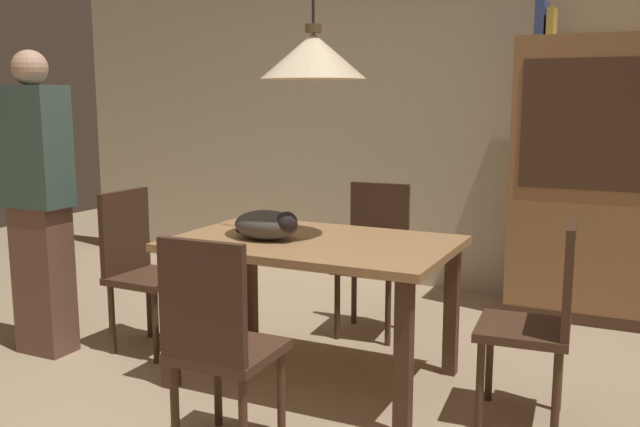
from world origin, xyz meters
name	(u,v)px	position (x,y,z in m)	size (l,w,h in m)	color
ground	(240,421)	(0.00, 0.00, 0.00)	(10.00, 10.00, 0.00)	tan
back_wall	(422,99)	(0.00, 2.65, 1.45)	(6.40, 0.10, 2.90)	beige
dining_table	(314,259)	(0.10, 0.57, 0.65)	(1.40, 0.90, 0.75)	#A87A4C
chair_left_side	(140,263)	(-1.03, 0.57, 0.51)	(0.41, 0.41, 0.93)	#472D1E
chair_far_back	(375,251)	(0.09, 1.45, 0.51)	(0.43, 0.43, 0.93)	#472D1E
chair_near_front	(218,338)	(0.10, -0.31, 0.51)	(0.41, 0.41, 0.93)	#472D1E
chair_right_side	(542,314)	(1.23, 0.57, 0.51)	(0.43, 0.43, 0.93)	#472D1E
cat_sleeping	(268,225)	(-0.11, 0.47, 0.83)	(0.39, 0.24, 0.16)	#4C4742
pendant_lamp	(313,55)	(0.10, 0.57, 1.66)	(0.52, 0.52, 1.30)	beige
hutch_bookcase	(600,186)	(1.32, 2.32, 0.89)	(1.12, 0.45, 1.85)	olive
book_blue_wide	(542,18)	(0.90, 2.32, 1.97)	(0.06, 0.24, 0.24)	#384C93
book_yellow_short	(552,23)	(0.97, 2.32, 1.94)	(0.04, 0.20, 0.18)	gold
person_standing	(39,204)	(-1.48, 0.28, 0.87)	(0.36, 0.22, 1.72)	brown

